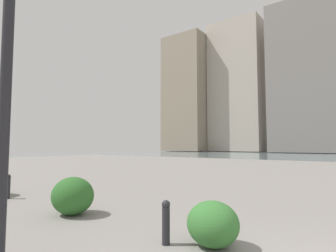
{
  "coord_description": "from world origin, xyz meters",
  "views": [
    {
      "loc": [
        -0.08,
        2.79,
        1.5
      ],
      "look_at": [
        7.07,
        -6.85,
        2.35
      ],
      "focal_mm": 29.2,
      "sensor_mm": 36.0,
      "label": 1
    }
  ],
  "objects": [
    {
      "name": "shrub_low",
      "position": [
        1.85,
        -0.93,
        0.34
      ],
      "size": [
        0.79,
        0.71,
        0.67
      ],
      "color": "#387533",
      "rests_on": "ground"
    },
    {
      "name": "lamppost",
      "position": [
        3.68,
        1.24,
        2.79
      ],
      "size": [
        0.98,
        0.28,
        4.22
      ],
      "color": "#232328",
      "rests_on": "ground"
    },
    {
      "name": "shrub_wide",
      "position": [
        5.17,
        -0.81,
        0.41
      ],
      "size": [
        0.95,
        0.86,
        0.81
      ],
      "color": "#2D6628",
      "rests_on": "ground"
    },
    {
      "name": "bollard_mid",
      "position": [
        8.18,
        -0.78,
        0.36
      ],
      "size": [
        0.13,
        0.13,
        0.68
      ],
      "color": "#232328",
      "rests_on": "ground"
    },
    {
      "name": "building_highrise",
      "position": [
        39.87,
        -62.06,
        15.6
      ],
      "size": [
        11.58,
        13.27,
        31.21
      ],
      "color": "gray",
      "rests_on": "ground"
    },
    {
      "name": "building_annex",
      "position": [
        27.26,
        -66.74,
        16.75
      ],
      "size": [
        13.35,
        13.17,
        33.49
      ],
      "color": "#B2A899",
      "rests_on": "ground"
    },
    {
      "name": "building_slab",
      "position": [
        10.31,
        -62.33,
        16.26
      ],
      "size": [
        15.23,
        10.02,
        32.52
      ],
      "color": "gray",
      "rests_on": "ground"
    },
    {
      "name": "bollard_near",
      "position": [
        2.47,
        -0.6,
        0.35
      ],
      "size": [
        0.13,
        0.13,
        0.66
      ],
      "color": "#232328",
      "rests_on": "ground"
    }
  ]
}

